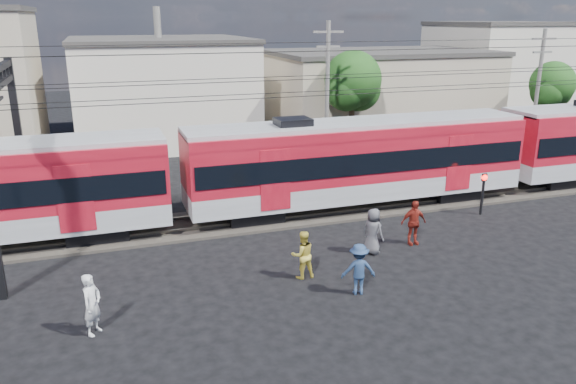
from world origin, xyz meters
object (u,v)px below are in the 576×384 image
(commuter_train, at_px, (362,158))
(pedestrian_a, at_px, (92,304))
(car_silver, at_px, (559,147))
(pedestrian_c, at_px, (359,269))
(crossing_signal, at_px, (483,186))

(commuter_train, relative_size, pedestrian_a, 27.37)
(car_silver, bearing_deg, pedestrian_a, 103.65)
(commuter_train, distance_m, pedestrian_c, 8.92)
(pedestrian_a, bearing_deg, pedestrian_c, -56.31)
(commuter_train, bearing_deg, pedestrian_a, -147.63)
(commuter_train, relative_size, crossing_signal, 25.85)
(pedestrian_c, distance_m, crossing_signal, 10.15)
(commuter_train, distance_m, car_silver, 17.53)
(commuter_train, xyz_separation_m, crossing_signal, (4.81, -2.67, -1.05))
(commuter_train, xyz_separation_m, pedestrian_c, (-3.89, -7.88, -1.54))
(pedestrian_a, xyz_separation_m, pedestrian_c, (8.20, -0.21, -0.05))
(commuter_train, height_order, pedestrian_c, commuter_train)
(pedestrian_c, height_order, car_silver, pedestrian_c)
(pedestrian_a, distance_m, crossing_signal, 17.63)
(commuter_train, height_order, car_silver, commuter_train)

